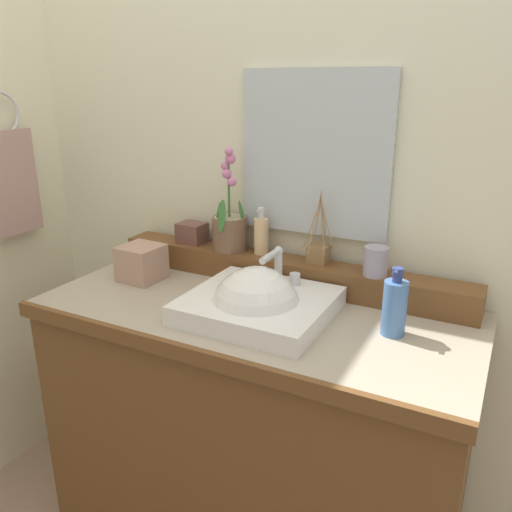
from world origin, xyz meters
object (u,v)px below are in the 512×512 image
at_px(sink_basin, 257,309).
at_px(lotion_bottle, 395,307).
at_px(reed_diffuser, 319,252).
at_px(hand_towel, 14,183).
at_px(soap_bar, 242,275).
at_px(soap_dispenser, 261,235).
at_px(tissue_box, 142,263).
at_px(trinket_box, 192,233).
at_px(potted_plant, 229,226).
at_px(tumbler_cup, 376,261).

xyz_separation_m(sink_basin, lotion_bottle, (0.37, 0.07, 0.06)).
bearing_deg(reed_diffuser, hand_towel, -169.43).
bearing_deg(lotion_bottle, soap_bar, 174.72).
distance_m(soap_dispenser, tissue_box, 0.41).
bearing_deg(sink_basin, trinket_box, 145.73).
relative_size(potted_plant, lotion_bottle, 1.87).
bearing_deg(trinket_box, soap_dispenser, 2.03).
bearing_deg(soap_dispenser, lotion_bottle, -22.52).
relative_size(soap_dispenser, trinket_box, 1.65).
bearing_deg(soap_bar, reed_diffuser, 40.82).
height_order(reed_diffuser, tissue_box, reed_diffuser).
relative_size(potted_plant, tumbler_cup, 3.93).
bearing_deg(lotion_bottle, hand_towel, -179.91).
bearing_deg(soap_bar, soap_dispenser, 95.89).
xyz_separation_m(potted_plant, soap_dispenser, (0.11, 0.01, -0.02)).
height_order(soap_bar, reed_diffuser, reed_diffuser).
bearing_deg(reed_diffuser, soap_bar, -139.18).
distance_m(potted_plant, reed_diffuser, 0.32).
xyz_separation_m(tumbler_cup, tissue_box, (-0.75, -0.17, -0.07)).
xyz_separation_m(potted_plant, tissue_box, (-0.24, -0.18, -0.11)).
bearing_deg(reed_diffuser, sink_basin, -105.76).
bearing_deg(sink_basin, lotion_bottle, 10.62).
bearing_deg(sink_basin, tissue_box, 170.40).
relative_size(lotion_bottle, tissue_box, 1.44).
height_order(tumbler_cup, reed_diffuser, reed_diffuser).
bearing_deg(soap_dispenser, hand_towel, -167.18).
xyz_separation_m(sink_basin, trinket_box, (-0.40, 0.28, 0.10)).
bearing_deg(trinket_box, reed_diffuser, 2.12).
bearing_deg(hand_towel, lotion_bottle, 0.09).
bearing_deg(hand_towel, tumbler_cup, 7.81).
distance_m(lotion_bottle, hand_towel, 1.43).
height_order(potted_plant, tissue_box, potted_plant).
xyz_separation_m(soap_dispenser, reed_diffuser, (0.20, 0.00, -0.03)).
xyz_separation_m(reed_diffuser, trinket_box, (-0.48, -0.00, 0.00)).
xyz_separation_m(soap_dispenser, hand_towel, (-0.92, -0.21, 0.13)).
relative_size(tumbler_cup, lotion_bottle, 0.48).
bearing_deg(soap_bar, lotion_bottle, -5.28).
height_order(trinket_box, lotion_bottle, lotion_bottle).
distance_m(reed_diffuser, hand_towel, 1.15).
bearing_deg(lotion_bottle, potted_plant, 162.36).
relative_size(trinket_box, hand_towel, 0.25).
bearing_deg(potted_plant, lotion_bottle, -17.64).
distance_m(potted_plant, soap_dispenser, 0.12).
relative_size(sink_basin, soap_bar, 5.72).
xyz_separation_m(soap_dispenser, tissue_box, (-0.35, -0.19, -0.10)).
distance_m(soap_bar, hand_towel, 0.96).
relative_size(soap_bar, soap_dispenser, 0.44).
bearing_deg(trinket_box, potted_plant, -2.01).
bearing_deg(hand_towel, trinket_box, 18.08).
distance_m(tumbler_cup, lotion_bottle, 0.21).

